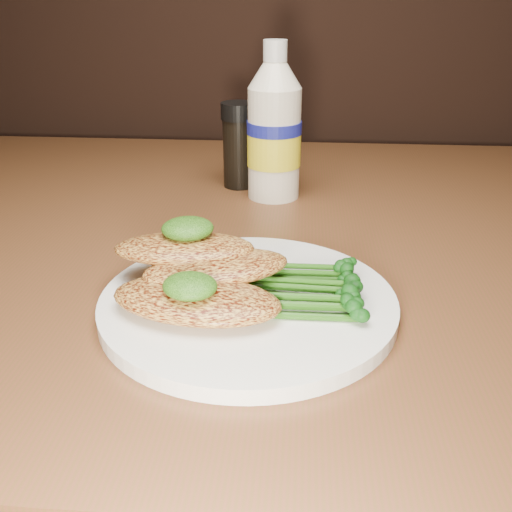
# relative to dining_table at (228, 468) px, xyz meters

# --- Properties ---
(dining_table) EXTENTS (1.20, 0.80, 0.75)m
(dining_table) POSITION_rel_dining_table_xyz_m (0.00, 0.00, 0.00)
(dining_table) COLOR #533618
(dining_table) RESTS_ON floor
(plate) EXTENTS (0.25, 0.25, 0.01)m
(plate) POSITION_rel_dining_table_xyz_m (0.05, -0.19, 0.38)
(plate) COLOR white
(plate) RESTS_ON dining_table
(chicken_front) EXTENTS (0.15, 0.09, 0.02)m
(chicken_front) POSITION_rel_dining_table_xyz_m (0.01, -0.22, 0.40)
(chicken_front) COLOR gold
(chicken_front) RESTS_ON plate
(chicken_mid) EXTENTS (0.14, 0.11, 0.02)m
(chicken_mid) POSITION_rel_dining_table_xyz_m (0.02, -0.17, 0.41)
(chicken_mid) COLOR gold
(chicken_mid) RESTS_ON plate
(chicken_back) EXTENTS (0.13, 0.07, 0.02)m
(chicken_back) POSITION_rel_dining_table_xyz_m (-0.01, -0.15, 0.41)
(chicken_back) COLOR gold
(chicken_back) RESTS_ON plate
(pesto_front) EXTENTS (0.05, 0.05, 0.02)m
(pesto_front) POSITION_rel_dining_table_xyz_m (0.01, -0.22, 0.42)
(pesto_front) COLOR #113708
(pesto_front) RESTS_ON chicken_front
(pesto_back) EXTENTS (0.05, 0.05, 0.02)m
(pesto_back) POSITION_rel_dining_table_xyz_m (-0.01, -0.14, 0.43)
(pesto_back) COLOR #113708
(pesto_back) RESTS_ON chicken_back
(broccolini_bundle) EXTENTS (0.14, 0.12, 0.02)m
(broccolini_bundle) POSITION_rel_dining_table_xyz_m (0.09, -0.18, 0.40)
(broccolini_bundle) COLOR #235612
(broccolini_bundle) RESTS_ON plate
(mayo_bottle) EXTENTS (0.08, 0.08, 0.19)m
(mayo_bottle) POSITION_rel_dining_table_xyz_m (0.05, 0.11, 0.47)
(mayo_bottle) COLOR white
(mayo_bottle) RESTS_ON dining_table
(pepper_grinder) EXTENTS (0.06, 0.06, 0.11)m
(pepper_grinder) POSITION_rel_dining_table_xyz_m (0.00, 0.14, 0.43)
(pepper_grinder) COLOR black
(pepper_grinder) RESTS_ON dining_table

